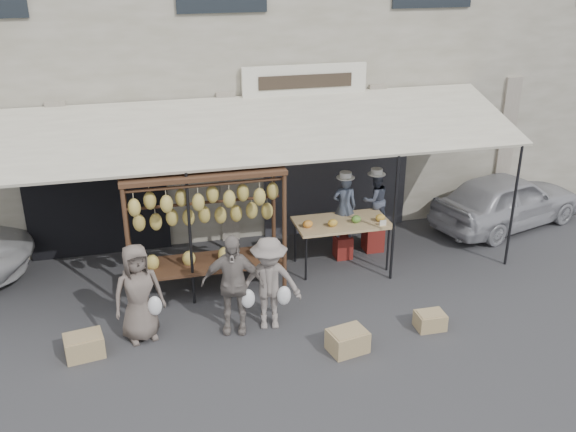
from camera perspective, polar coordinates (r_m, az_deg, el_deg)
name	(u,v)px	position (r m, az deg, el deg)	size (l,w,h in m)	color
ground_plane	(268,332)	(10.06, -1.82, -10.26)	(90.00, 90.00, 0.00)	#2D2D30
shophouse	(203,35)	(14.94, -7.55, 15.66)	(24.00, 6.15, 7.30)	#B5AE9D
awning	(238,132)	(11.05, -4.50, 7.50)	(10.00, 2.35, 2.92)	beige
banana_rack	(204,208)	(10.47, -7.44, 0.67)	(2.60, 0.90, 2.24)	#4E311C
produce_table	(342,224)	(11.62, 4.83, -0.69)	(1.70, 0.90, 1.04)	tan
vendor_left	(344,207)	(11.90, 5.03, 0.83)	(0.44, 0.29, 1.21)	#424B5E
vendor_right	(375,200)	(12.27, 7.75, 1.43)	(0.53, 0.42, 1.10)	#444A5C
customer_left	(138,293)	(9.79, -13.17, -6.67)	(0.76, 0.49, 1.55)	#655951
customer_mid	(232,284)	(9.74, -4.96, -6.05)	(0.94, 0.39, 1.61)	gray
customer_right	(269,284)	(9.81, -1.69, -6.03)	(0.98, 0.56, 1.52)	gray
stool_left	(343,247)	(12.23, 4.90, -2.74)	(0.31, 0.31, 0.44)	maroon
stool_right	(373,238)	(12.58, 7.56, -1.95)	(0.35, 0.35, 0.50)	maroon
crate_near_a	(348,341)	(9.61, 5.31, -10.99)	(0.55, 0.42, 0.33)	tan
crate_near_b	(430,321)	(10.32, 12.52, -9.07)	(0.44, 0.34, 0.26)	tan
crate_far	(84,346)	(9.92, -17.66, -10.93)	(0.54, 0.41, 0.32)	tan
sedan	(507,200)	(14.18, 18.87, 1.38)	(1.38, 3.43, 1.17)	#A9A9AF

